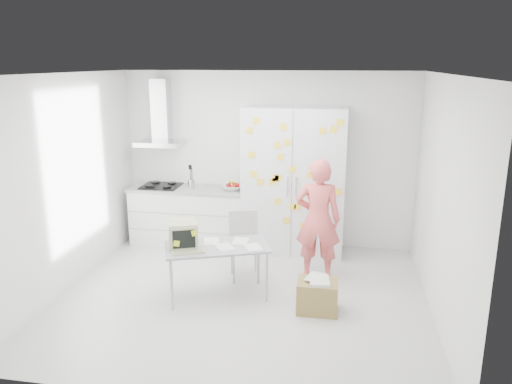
% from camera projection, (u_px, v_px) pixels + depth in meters
% --- Properties ---
extents(floor, '(4.50, 4.00, 0.02)m').
position_uv_depth(floor, '(242.00, 298.00, 6.19)').
color(floor, silver).
rests_on(floor, ground).
extents(walls, '(4.52, 4.01, 2.70)m').
position_uv_depth(walls, '(253.00, 178.00, 6.53)').
color(walls, white).
rests_on(walls, ground).
extents(ceiling, '(4.50, 4.00, 0.02)m').
position_uv_depth(ceiling, '(241.00, 74.00, 5.50)').
color(ceiling, white).
rests_on(ceiling, walls).
extents(counter_run, '(1.84, 0.63, 1.28)m').
position_uv_depth(counter_run, '(190.00, 215.00, 7.89)').
color(counter_run, white).
rests_on(counter_run, ground).
extents(range_hood, '(0.70, 0.48, 1.01)m').
position_uv_depth(range_hood, '(161.00, 120.00, 7.72)').
color(range_hood, silver).
rests_on(range_hood, walls).
extents(tall_cabinet, '(1.50, 0.68, 2.20)m').
position_uv_depth(tall_cabinet, '(294.00, 181.00, 7.43)').
color(tall_cabinet, silver).
rests_on(tall_cabinet, ground).
extents(person, '(0.60, 0.39, 1.64)m').
position_uv_depth(person, '(318.00, 220.00, 6.55)').
color(person, '#E65B59').
rests_on(person, ground).
extents(desk, '(1.37, 1.03, 0.98)m').
position_uv_depth(desk, '(196.00, 240.00, 6.00)').
color(desk, gray).
rests_on(desk, ground).
extents(chair, '(0.51, 0.51, 0.90)m').
position_uv_depth(chair, '(244.00, 241.00, 6.67)').
color(chair, '#AFAFAC').
rests_on(chair, ground).
extents(cardboard_box, '(0.47, 0.39, 0.41)m').
position_uv_depth(cardboard_box, '(317.00, 295.00, 5.80)').
color(cardboard_box, olive).
rests_on(cardboard_box, ground).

